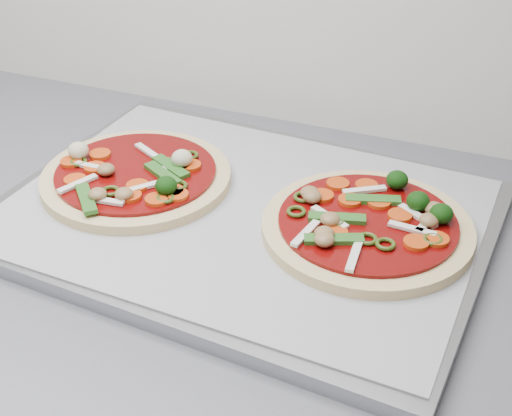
% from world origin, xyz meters
% --- Properties ---
extents(baking_tray, '(0.54, 0.42, 0.02)m').
position_xyz_m(baking_tray, '(0.35, 1.34, 0.91)').
color(baking_tray, '#96979C').
rests_on(baking_tray, countertop).
extents(parchment, '(0.51, 0.38, 0.00)m').
position_xyz_m(parchment, '(0.35, 1.34, 0.92)').
color(parchment, '#9C9CA2').
rests_on(parchment, baking_tray).
extents(pizza_left, '(0.27, 0.27, 0.04)m').
position_xyz_m(pizza_left, '(0.22, 1.35, 0.93)').
color(pizza_left, '#D4BC7D').
rests_on(pizza_left, parchment).
extents(pizza_right, '(0.24, 0.24, 0.04)m').
position_xyz_m(pizza_right, '(0.49, 1.35, 0.93)').
color(pizza_right, '#D4BC7D').
rests_on(pizza_right, parchment).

